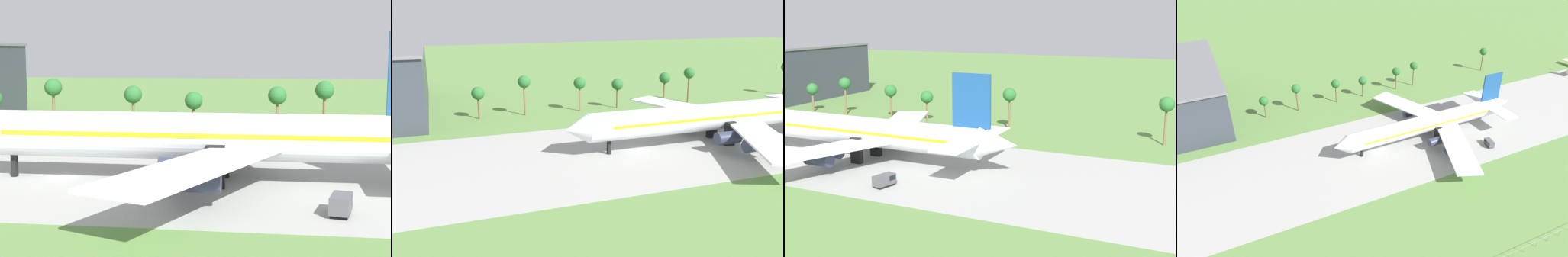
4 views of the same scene
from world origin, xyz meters
The scene contains 5 objects.
ground_plane centered at (0.00, 0.00, 0.00)m, with size 600.00×600.00×0.00m, color #5B8442.
taxiway_strip centered at (0.00, 0.00, 0.01)m, with size 320.00×44.00×0.02m.
jet_airliner centered at (20.24, -0.55, 6.06)m, with size 72.52×61.65×19.70m.
baggage_tug centered at (35.87, -14.52, 1.21)m, with size 2.88×4.49×2.23m.
palm_tree_row centered at (16.07, 39.91, 8.52)m, with size 110.93×3.60×11.73m.
Camera 4 is at (-49.64, -95.76, 74.83)m, focal length 35.00 mm.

